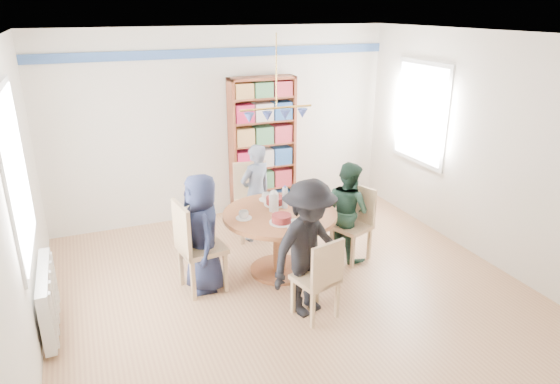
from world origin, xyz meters
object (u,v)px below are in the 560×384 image
chair_near (320,276)px  person_far (256,193)px  radiator (48,299)px  chair_far (252,197)px  person_near (309,249)px  chair_left (194,243)px  dining_table (280,228)px  chair_right (356,220)px  person_right (348,210)px  bookshelf (263,148)px  person_left (202,233)px

chair_near → person_far: 1.98m
radiator → person_far: (2.51, 1.17, 0.30)m
chair_far → person_near: bearing=-92.4°
chair_left → dining_table: bearing=2.1°
radiator → chair_right: chair_right is taller
person_right → bookshelf: bookshelf is taller
chair_far → chair_near: (-0.03, -2.11, -0.07)m
person_left → person_right: 1.82m
chair_left → radiator: bearing=-172.6°
chair_left → chair_far: (1.04, 1.12, -0.02)m
dining_table → person_far: bearing=87.1°
chair_right → person_right: size_ratio=0.74×
person_left → chair_left: bearing=-79.2°
chair_far → bookshelf: 0.96m
chair_right → person_near: bearing=-140.7°
person_left → bookshelf: bookshelf is taller
chair_far → chair_left: bearing=-133.1°
dining_table → person_near: 0.88m
chair_right → bookshelf: 1.97m
radiator → bookshelf: bearing=34.8°
chair_near → person_far: (0.04, 1.97, 0.17)m
chair_right → chair_near: 1.42m
dining_table → chair_near: 1.03m
bookshelf → person_right: bearing=-75.8°
dining_table → chair_left: bearing=-177.9°
radiator → dining_table: (2.47, 0.22, 0.21)m
person_near → chair_left: bearing=119.3°
radiator → chair_far: chair_far is taller
chair_right → person_near: person_near is taller
chair_right → person_right: 0.15m
radiator → chair_near: (2.47, -0.81, 0.13)m
chair_right → chair_near: chair_right is taller
radiator → person_left: bearing=7.7°
chair_near → person_right: person_right is taller
chair_near → person_far: person_far is taller
chair_left → chair_near: bearing=-44.4°
dining_table → person_left: 0.91m
person_near → person_left: bearing=115.2°
person_right → person_near: person_near is taller
chair_left → chair_right: size_ratio=1.14×
person_near → person_far: bearing=67.0°
dining_table → chair_far: 1.08m
chair_right → person_left: person_left is taller
chair_right → person_right: person_right is taller
chair_left → chair_far: chair_left is taller
bookshelf → chair_far: bearing=-120.7°
person_far → person_near: size_ratio=0.92×
chair_left → person_near: bearing=-40.8°
person_right → radiator: bearing=82.3°
chair_left → chair_near: size_ratio=1.19×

